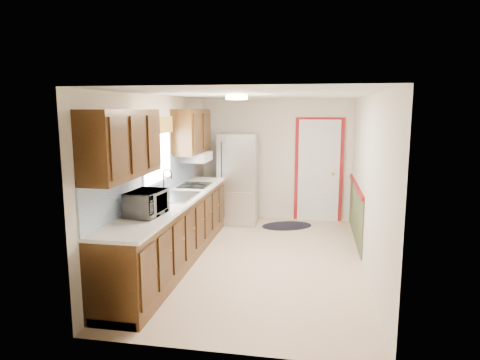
% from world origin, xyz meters
% --- Properties ---
extents(room_shell, '(3.20, 5.20, 2.52)m').
position_xyz_m(room_shell, '(0.00, 0.00, 1.20)').
color(room_shell, beige).
rests_on(room_shell, ground).
extents(kitchen_run, '(0.63, 4.00, 2.20)m').
position_xyz_m(kitchen_run, '(-1.24, -0.29, 0.81)').
color(kitchen_run, '#371F0C').
rests_on(kitchen_run, ground).
extents(back_wall_trim, '(1.12, 2.30, 2.08)m').
position_xyz_m(back_wall_trim, '(0.99, 2.21, 0.89)').
color(back_wall_trim, maroon).
rests_on(back_wall_trim, ground).
extents(ceiling_fixture, '(0.30, 0.30, 0.06)m').
position_xyz_m(ceiling_fixture, '(-0.30, -0.20, 2.36)').
color(ceiling_fixture, '#FFD88C').
rests_on(ceiling_fixture, room_shell).
extents(microwave, '(0.34, 0.56, 0.37)m').
position_xyz_m(microwave, '(-1.20, -1.29, 1.12)').
color(microwave, white).
rests_on(microwave, kitchen_run).
extents(refrigerator, '(0.76, 0.75, 1.74)m').
position_xyz_m(refrigerator, '(-0.69, 2.03, 0.87)').
color(refrigerator, '#B7B7BC').
rests_on(refrigerator, ground).
extents(rug, '(1.13, 0.95, 0.01)m').
position_xyz_m(rug, '(0.28, 1.90, 0.01)').
color(rug, black).
rests_on(rug, ground).
extents(cooktop, '(0.47, 0.56, 0.02)m').
position_xyz_m(cooktop, '(-1.19, 0.75, 0.95)').
color(cooktop, black).
rests_on(cooktop, kitchen_run).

